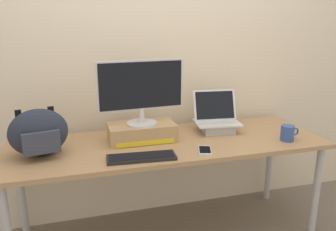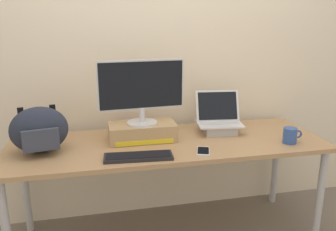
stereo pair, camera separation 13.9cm
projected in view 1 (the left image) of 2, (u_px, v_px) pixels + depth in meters
The scene contains 10 objects.
back_wall at pixel (151, 49), 2.56m from camera, with size 7.00×0.10×2.60m, color beige.
desk at pixel (168, 150), 2.32m from camera, with size 2.09×0.71×0.73m.
toner_box_yellow at pixel (142, 132), 2.30m from camera, with size 0.44×0.23×0.11m.
desktop_monitor at pixel (141, 90), 2.22m from camera, with size 0.57×0.20×0.42m.
open_laptop at pixel (217, 123), 2.50m from camera, with size 0.34×0.27×0.29m.
external_keyboard at pixel (141, 157), 2.01m from camera, with size 0.41×0.16×0.02m.
messenger_backpack at pixel (39, 133), 2.03m from camera, with size 0.37×0.28×0.29m.
coffee_mug at pixel (288, 133), 2.31m from camera, with size 0.13×0.09×0.10m.
cell_phone at pixel (205, 150), 2.13m from camera, with size 0.12×0.16×0.01m.
plush_toy at pixel (124, 126), 2.49m from camera, with size 0.08×0.08×0.08m.
Camera 1 is at (-0.60, -2.08, 1.52)m, focal length 36.85 mm.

